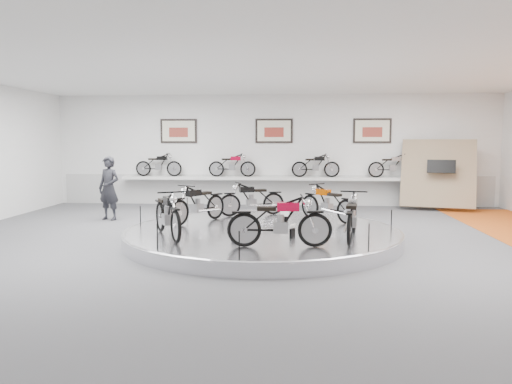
# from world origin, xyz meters

# --- Properties ---
(floor) EXTENTS (16.00, 16.00, 0.00)m
(floor) POSITION_xyz_m (0.00, 0.00, 0.00)
(floor) COLOR #4E4E51
(floor) RESTS_ON ground
(ceiling) EXTENTS (16.00, 16.00, 0.00)m
(ceiling) POSITION_xyz_m (0.00, 0.00, 4.00)
(ceiling) COLOR white
(ceiling) RESTS_ON wall_back
(wall_back) EXTENTS (16.00, 0.00, 16.00)m
(wall_back) POSITION_xyz_m (0.00, 7.00, 2.00)
(wall_back) COLOR white
(wall_back) RESTS_ON floor
(wall_front) EXTENTS (16.00, 0.00, 16.00)m
(wall_front) POSITION_xyz_m (0.00, -7.00, 2.00)
(wall_front) COLOR white
(wall_front) RESTS_ON floor
(dado_band) EXTENTS (15.68, 0.04, 1.10)m
(dado_band) POSITION_xyz_m (0.00, 6.98, 0.55)
(dado_band) COLOR #BCBCBA
(dado_band) RESTS_ON floor
(display_platform) EXTENTS (6.40, 6.40, 0.30)m
(display_platform) POSITION_xyz_m (0.00, 0.30, 0.15)
(display_platform) COLOR silver
(display_platform) RESTS_ON floor
(platform_rim) EXTENTS (6.40, 6.40, 0.10)m
(platform_rim) POSITION_xyz_m (0.00, 0.30, 0.27)
(platform_rim) COLOR #B2B2BA
(platform_rim) RESTS_ON display_platform
(shelf) EXTENTS (11.00, 0.55, 0.10)m
(shelf) POSITION_xyz_m (0.00, 6.70, 1.00)
(shelf) COLOR silver
(shelf) RESTS_ON wall_back
(poster_left) EXTENTS (1.35, 0.06, 0.88)m
(poster_left) POSITION_xyz_m (-3.50, 6.96, 2.70)
(poster_left) COLOR white
(poster_left) RESTS_ON wall_back
(poster_center) EXTENTS (1.35, 0.06, 0.88)m
(poster_center) POSITION_xyz_m (0.00, 6.96, 2.70)
(poster_center) COLOR white
(poster_center) RESTS_ON wall_back
(poster_right) EXTENTS (1.35, 0.06, 0.88)m
(poster_right) POSITION_xyz_m (3.50, 6.96, 2.70)
(poster_right) COLOR white
(poster_right) RESTS_ON wall_back
(display_panel) EXTENTS (2.56, 1.52, 2.30)m
(display_panel) POSITION_xyz_m (5.60, 6.10, 1.25)
(display_panel) COLOR #8F735A
(display_panel) RESTS_ON floor
(shelf_bike_a) EXTENTS (1.22, 0.43, 0.73)m
(shelf_bike_a) POSITION_xyz_m (-4.20, 6.70, 1.42)
(shelf_bike_a) COLOR black
(shelf_bike_a) RESTS_ON shelf
(shelf_bike_b) EXTENTS (1.22, 0.43, 0.73)m
(shelf_bike_b) POSITION_xyz_m (-1.50, 6.70, 1.42)
(shelf_bike_b) COLOR maroon
(shelf_bike_b) RESTS_ON shelf
(shelf_bike_c) EXTENTS (1.22, 0.43, 0.73)m
(shelf_bike_c) POSITION_xyz_m (1.50, 6.70, 1.42)
(shelf_bike_c) COLOR black
(shelf_bike_c) RESTS_ON shelf
(shelf_bike_d) EXTENTS (1.22, 0.43, 0.73)m
(shelf_bike_d) POSITION_xyz_m (4.20, 6.70, 1.42)
(shelf_bike_d) COLOR #B0B1B6
(shelf_bike_d) RESTS_ON shelf
(bike_a) EXTENTS (1.50, 1.57, 0.95)m
(bike_a) POSITION_xyz_m (1.59, 1.60, 0.77)
(bike_a) COLOR #AB4100
(bike_a) RESTS_ON display_platform
(bike_b) EXTENTS (1.68, 1.10, 0.93)m
(bike_b) POSITION_xyz_m (-0.42, 2.39, 0.77)
(bike_b) COLOR black
(bike_b) RESTS_ON display_platform
(bike_c) EXTENTS (1.39, 1.73, 0.98)m
(bike_c) POSITION_xyz_m (-1.68, 1.13, 0.79)
(bike_c) COLOR black
(bike_c) RESTS_ON display_platform
(bike_d) EXTENTS (1.37, 1.85, 1.04)m
(bike_d) POSITION_xyz_m (-1.96, -0.82, 0.82)
(bike_d) COLOR black
(bike_d) RESTS_ON display_platform
(bike_e) EXTENTS (1.76, 0.71, 1.02)m
(bike_e) POSITION_xyz_m (0.46, -1.60, 0.81)
(bike_e) COLOR maroon
(bike_e) RESTS_ON display_platform
(bike_f) EXTENTS (0.89, 1.76, 0.99)m
(bike_f) POSITION_xyz_m (1.95, -0.74, 0.79)
(bike_f) COLOR #B0B1B6
(bike_f) RESTS_ON display_platform
(visitor) EXTENTS (0.80, 0.65, 1.89)m
(visitor) POSITION_xyz_m (-4.75, 3.18, 0.95)
(visitor) COLOR black
(visitor) RESTS_ON floor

